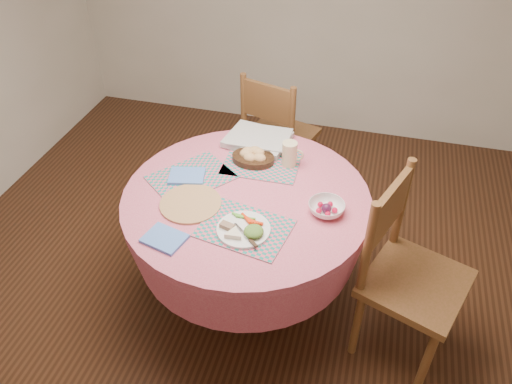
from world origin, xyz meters
TOP-DOWN VIEW (x-y plane):
  - ground at (0.00, 0.00)m, footprint 4.00×4.00m
  - dining_table at (0.00, 0.00)m, footprint 1.24×1.24m
  - chair_right at (0.82, -0.09)m, footprint 0.58×0.59m
  - chair_back at (-0.07, 1.00)m, footprint 0.54×0.52m
  - placemat_front at (0.06, -0.24)m, footprint 0.45×0.37m
  - placemat_left at (-0.32, 0.06)m, footprint 0.48×0.50m
  - placemat_back at (0.01, 0.28)m, footprint 0.41×0.31m
  - wicker_trivet at (-0.24, -0.14)m, footprint 0.30×0.30m
  - napkin_near at (-0.27, -0.40)m, footprint 0.21×0.18m
  - napkin_far at (-0.34, 0.06)m, footprint 0.21×0.18m
  - dinner_plate at (0.07, -0.26)m, footprint 0.25×0.25m
  - bread_bowl at (-0.04, 0.29)m, footprint 0.23×0.23m
  - latte_mug at (0.15, 0.30)m, footprint 0.12×0.08m
  - fruit_bowl at (0.40, -0.03)m, footprint 0.20×0.20m
  - newspaper_stack at (-0.06, 0.47)m, footprint 0.38×0.32m

SIDE VIEW (x-z plane):
  - ground at x=0.00m, z-range 0.00..0.00m
  - chair_back at x=-0.07m, z-range 0.02..0.96m
  - chair_right at x=0.82m, z-range 0.02..1.03m
  - dining_table at x=0.00m, z-range 0.18..0.93m
  - placemat_front at x=0.06m, z-range 0.75..0.76m
  - placemat_left at x=-0.32m, z-range 0.75..0.76m
  - placemat_back at x=0.01m, z-range 0.75..0.76m
  - wicker_trivet at x=-0.24m, z-range 0.75..0.76m
  - napkin_near at x=-0.27m, z-range 0.75..0.76m
  - napkin_far at x=-0.34m, z-range 0.76..0.77m
  - dinner_plate at x=0.07m, z-range 0.75..0.80m
  - fruit_bowl at x=0.40m, z-range 0.75..0.80m
  - newspaper_stack at x=-0.06m, z-range 0.76..0.80m
  - bread_bowl at x=-0.04m, z-range 0.75..0.83m
  - latte_mug at x=0.15m, z-range 0.76..0.89m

